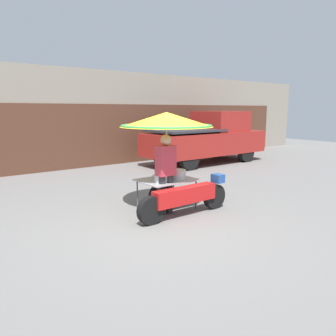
{
  "coord_description": "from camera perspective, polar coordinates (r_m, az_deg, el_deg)",
  "views": [
    {
      "loc": [
        -3.55,
        -4.67,
        2.09
      ],
      "look_at": [
        0.54,
        0.65,
        0.89
      ],
      "focal_mm": 35.0,
      "sensor_mm": 36.0,
      "label": 1
    }
  ],
  "objects": [
    {
      "name": "ground_plane",
      "position": [
        6.23,
        -0.28,
        -9.47
      ],
      "size": [
        36.0,
        36.0,
        0.0
      ],
      "primitive_type": "plane",
      "color": "slate"
    },
    {
      "name": "shopfront_building",
      "position": [
        12.73,
        -21.53,
        7.93
      ],
      "size": [
        28.0,
        2.06,
        3.53
      ],
      "color": "gray",
      "rests_on": "ground"
    },
    {
      "name": "vendor_motorcycle_cart",
      "position": [
        6.71,
        0.16,
        5.92
      ],
      "size": [
        2.18,
        1.91,
        2.04
      ],
      "color": "black",
      "rests_on": "ground"
    },
    {
      "name": "vendor_person",
      "position": [
        6.52,
        -0.4,
        -0.36
      ],
      "size": [
        0.38,
        0.22,
        1.61
      ],
      "color": "#2D2D33",
      "rests_on": "ground"
    },
    {
      "name": "pickup_truck",
      "position": [
        13.06,
        6.92,
        5.16
      ],
      "size": [
        5.07,
        1.89,
        2.03
      ],
      "color": "black",
      "rests_on": "ground"
    }
  ]
}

